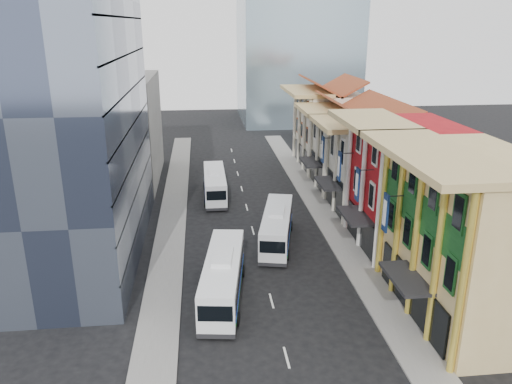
{
  "coord_description": "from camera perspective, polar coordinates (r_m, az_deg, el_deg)",
  "views": [
    {
      "loc": [
        -4.95,
        -25.74,
        20.5
      ],
      "look_at": [
        0.19,
        20.75,
        4.67
      ],
      "focal_mm": 35.0,
      "sensor_mm": 36.0,
      "label": 1
    }
  ],
  "objects": [
    {
      "name": "office_block_far",
      "position": [
        69.95,
        -15.39,
        6.91
      ],
      "size": [
        10.0,
        18.0,
        14.0
      ],
      "primitive_type": "cube",
      "color": "gray",
      "rests_on": "ground"
    },
    {
      "name": "bus_left_far",
      "position": [
        61.71,
        -4.73,
        0.97
      ],
      "size": [
        2.61,
        11.05,
        3.54
      ],
      "primitive_type": null,
      "rotation": [
        0.0,
        0.0,
        0.0
      ],
      "color": "silver",
      "rests_on": "ground"
    },
    {
      "name": "shophouse_cream_far",
      "position": [
        75.7,
        8.38,
        7.08
      ],
      "size": [
        8.0,
        12.0,
        11.0
      ],
      "primitive_type": "cube",
      "color": "beige",
      "rests_on": "ground"
    },
    {
      "name": "sidewalk_left",
      "position": [
        52.05,
        -9.74,
        -4.69
      ],
      "size": [
        3.0,
        90.0,
        0.15
      ],
      "primitive_type": "cube",
      "color": "slate",
      "rests_on": "ground"
    },
    {
      "name": "sidewalk_right",
      "position": [
        53.64,
        8.73,
        -3.91
      ],
      "size": [
        3.0,
        90.0,
        0.15
      ],
      "primitive_type": "cube",
      "color": "slate",
      "rests_on": "ground"
    },
    {
      "name": "shophouse_cream_near",
      "position": [
        57.7,
        13.13,
        2.62
      ],
      "size": [
        8.0,
        9.0,
        10.0
      ],
      "primitive_type": "cube",
      "color": "beige",
      "rests_on": "ground"
    },
    {
      "name": "shophouse_tan",
      "position": [
        38.92,
        23.49,
        -4.82
      ],
      "size": [
        8.0,
        14.0,
        12.0
      ],
      "primitive_type": "cube",
      "color": "tan",
      "rests_on": "ground"
    },
    {
      "name": "bus_left_near",
      "position": [
        39.35,
        -3.79,
        -9.6
      ],
      "size": [
        4.3,
        11.93,
        3.74
      ],
      "primitive_type": null,
      "rotation": [
        0.0,
        0.0,
        -0.14
      ],
      "color": "white",
      "rests_on": "ground"
    },
    {
      "name": "ground",
      "position": [
        33.28,
        3.82,
        -19.37
      ],
      "size": [
        200.0,
        200.0,
        0.0
      ],
      "primitive_type": "plane",
      "color": "black",
      "rests_on": "ground"
    },
    {
      "name": "shophouse_red",
      "position": [
        48.95,
        16.79,
        0.65
      ],
      "size": [
        8.0,
        10.0,
        12.0
      ],
      "primitive_type": "cube",
      "color": "#A61217",
      "rests_on": "ground"
    },
    {
      "name": "shophouse_cream_mid",
      "position": [
        65.96,
        10.61,
        4.79
      ],
      "size": [
        8.0,
        9.0,
        10.0
      ],
      "primitive_type": "cube",
      "color": "beige",
      "rests_on": "ground"
    },
    {
      "name": "office_tower",
      "position": [
        46.66,
        -21.62,
        10.65
      ],
      "size": [
        12.0,
        26.0,
        30.0
      ],
      "primitive_type": "cube",
      "color": "#3B455E",
      "rests_on": "ground"
    },
    {
      "name": "bus_right",
      "position": [
        48.67,
        2.39,
        -3.92
      ],
      "size": [
        4.98,
        11.45,
        3.58
      ],
      "primitive_type": null,
      "rotation": [
        0.0,
        0.0,
        -0.22
      ],
      "color": "silver",
      "rests_on": "ground"
    }
  ]
}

